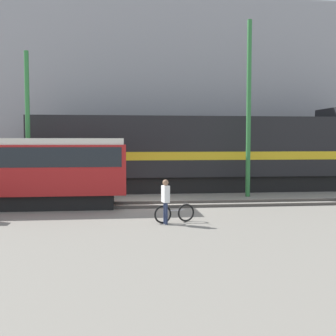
# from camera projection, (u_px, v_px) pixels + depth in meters

# --- Properties ---
(ground_plane) EXTENTS (120.00, 120.00, 0.00)m
(ground_plane) POSITION_uv_depth(u_px,v_px,m) (149.00, 204.00, 21.32)
(ground_plane) COLOR gray
(track_near) EXTENTS (60.00, 1.50, 0.14)m
(track_near) POSITION_uv_depth(u_px,v_px,m) (150.00, 205.00, 20.59)
(track_near) COLOR #47423D
(track_near) RESTS_ON ground
(track_far) EXTENTS (60.00, 1.51, 0.14)m
(track_far) POSITION_uv_depth(u_px,v_px,m) (144.00, 191.00, 26.45)
(track_far) COLOR #47423D
(track_far) RESTS_ON ground
(building_backdrop) EXTENTS (32.81, 6.00, 13.52)m
(building_backdrop) POSITION_uv_depth(u_px,v_px,m) (138.00, 95.00, 32.86)
(building_backdrop) COLOR #99999E
(building_backdrop) RESTS_ON ground
(freight_locomotive) EXTENTS (21.78, 3.04, 5.29)m
(freight_locomotive) POSITION_uv_depth(u_px,v_px,m) (208.00, 152.00, 26.76)
(freight_locomotive) COLOR black
(freight_locomotive) RESTS_ON ground
(streetcar) EXTENTS (9.77, 2.54, 3.31)m
(streetcar) POSITION_uv_depth(u_px,v_px,m) (22.00, 168.00, 19.79)
(streetcar) COLOR black
(streetcar) RESTS_ON ground
(bicycle) EXTENTS (1.65, 0.61, 0.77)m
(bicycle) POSITION_uv_depth(u_px,v_px,m) (175.00, 213.00, 16.43)
(bicycle) COLOR black
(bicycle) RESTS_ON ground
(person) EXTENTS (0.31, 0.41, 1.72)m
(person) POSITION_uv_depth(u_px,v_px,m) (166.00, 197.00, 16.09)
(person) COLOR #232D4C
(person) RESTS_ON ground
(utility_pole_left) EXTENTS (0.24, 0.24, 7.97)m
(utility_pole_left) POSITION_uv_depth(u_px,v_px,m) (28.00, 126.00, 22.56)
(utility_pole_left) COLOR #2D7238
(utility_pole_left) RESTS_ON ground
(utility_pole_center) EXTENTS (0.26, 0.26, 9.97)m
(utility_pole_center) POSITION_uv_depth(u_px,v_px,m) (249.00, 109.00, 23.86)
(utility_pole_center) COLOR #2D7238
(utility_pole_center) RESTS_ON ground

